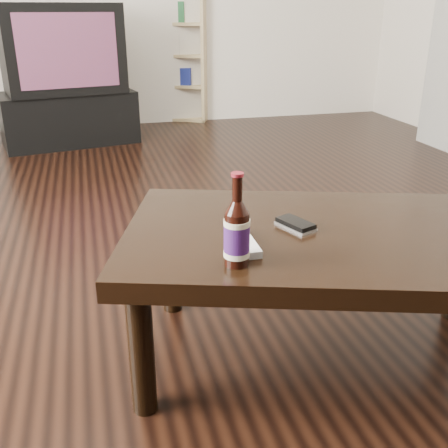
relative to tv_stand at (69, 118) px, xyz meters
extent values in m
cube|color=black|center=(0.40, -2.40, -0.20)|extent=(5.00, 6.00, 0.01)
cube|color=black|center=(0.00, 0.00, 0.00)|extent=(1.03, 0.66, 0.38)
cube|color=black|center=(0.00, 0.00, 0.50)|extent=(0.90, 0.66, 0.61)
cube|color=#A23016|center=(0.05, -0.25, 0.50)|extent=(0.66, 0.14, 0.49)
cube|color=tan|center=(0.67, 0.85, 0.38)|extent=(0.14, 0.26, 1.13)
cube|color=tan|center=(1.20, 0.61, 0.38)|extent=(0.14, 0.26, 1.13)
cube|color=tan|center=(0.93, 0.73, -0.18)|extent=(0.67, 0.51, 0.03)
cube|color=tan|center=(0.99, 0.84, 0.38)|extent=(0.57, 0.28, 1.13)
cube|color=tan|center=(0.93, 0.73, 0.11)|extent=(0.61, 0.46, 0.03)
cube|color=tan|center=(0.93, 0.73, 0.38)|extent=(0.61, 0.46, 0.03)
cube|color=tan|center=(0.93, 0.73, 0.64)|extent=(0.61, 0.46, 0.03)
cube|color=maroon|center=(0.85, 0.75, 0.21)|extent=(0.26, 0.25, 0.17)
cube|color=navy|center=(1.02, 0.67, 0.20)|extent=(0.20, 0.22, 0.15)
cube|color=beige|center=(0.89, 0.73, 0.47)|extent=(0.31, 0.27, 0.17)
cube|color=#215F32|center=(0.97, 0.70, 0.73)|extent=(0.23, 0.23, 0.17)
cube|color=brown|center=(0.82, 0.76, 0.72)|extent=(0.17, 0.20, 0.15)
cube|color=black|center=(0.73, -2.94, 0.19)|extent=(1.23, 0.94, 0.05)
cylinder|color=black|center=(0.20, -3.03, -0.01)|extent=(0.08, 0.08, 0.35)
cylinder|color=black|center=(0.35, -2.56, -0.01)|extent=(0.08, 0.08, 0.35)
cylinder|color=black|center=(0.43, -3.07, 0.28)|extent=(0.07, 0.07, 0.13)
cylinder|color=#33134D|center=(0.43, -3.07, 0.28)|extent=(0.07, 0.07, 0.08)
cylinder|color=beige|center=(0.43, -3.07, 0.32)|extent=(0.07, 0.07, 0.01)
cylinder|color=beige|center=(0.43, -3.07, 0.24)|extent=(0.07, 0.07, 0.01)
cone|color=black|center=(0.43, -3.07, 0.36)|extent=(0.07, 0.07, 0.03)
cylinder|color=black|center=(0.43, -3.07, 0.40)|extent=(0.03, 0.03, 0.06)
cylinder|color=maroon|center=(0.43, -3.07, 0.43)|extent=(0.03, 0.03, 0.01)
cube|color=#B9BABB|center=(0.65, -2.90, 0.22)|extent=(0.09, 0.12, 0.01)
cube|color=black|center=(0.65, -2.90, 0.23)|extent=(0.09, 0.12, 0.02)
cylinder|color=#B9BABB|center=(0.66, -2.93, 0.23)|extent=(0.03, 0.03, 0.00)
cube|color=silver|center=(0.48, -2.97, 0.23)|extent=(0.05, 0.17, 0.02)
cylinder|color=black|center=(0.48, -2.95, 0.24)|extent=(0.01, 0.01, 0.00)
cylinder|color=black|center=(0.48, -2.99, 0.24)|extent=(0.01, 0.01, 0.00)
camera|label=1|loc=(0.13, -4.12, 0.77)|focal=42.00mm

